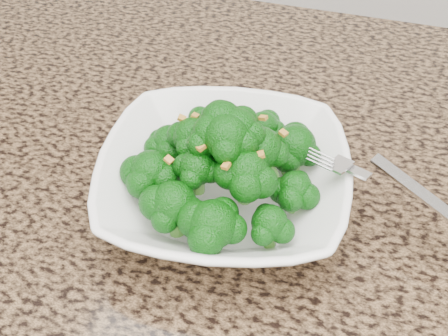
% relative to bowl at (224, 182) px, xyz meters
% --- Properties ---
extents(granite_counter, '(1.64, 1.04, 0.03)m').
position_rel_bowl_xyz_m(granite_counter, '(0.04, -0.07, -0.05)').
color(granite_counter, brown).
rests_on(granite_counter, cabinet).
extents(bowl, '(0.29, 0.29, 0.06)m').
position_rel_bowl_xyz_m(bowl, '(0.00, 0.00, 0.00)').
color(bowl, white).
rests_on(bowl, granite_counter).
extents(broccoli_pile, '(0.22, 0.22, 0.08)m').
position_rel_bowl_xyz_m(broccoli_pile, '(0.00, 0.00, 0.07)').
color(broccoli_pile, '#094C08').
rests_on(broccoli_pile, bowl).
extents(garlic_topping, '(0.13, 0.13, 0.01)m').
position_rel_bowl_xyz_m(garlic_topping, '(-0.00, 0.00, 0.11)').
color(garlic_topping, '#BB852D').
rests_on(garlic_topping, broccoli_pile).
extents(fork, '(0.18, 0.11, 0.01)m').
position_rel_bowl_xyz_m(fork, '(0.13, 0.01, 0.04)').
color(fork, silver).
rests_on(fork, bowl).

